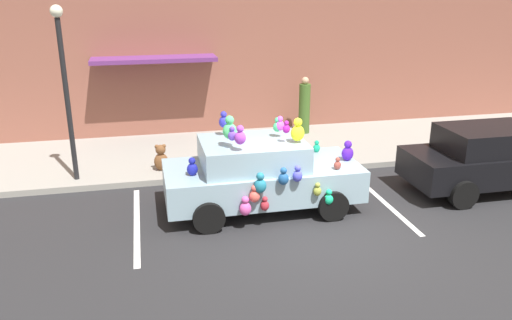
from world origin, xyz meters
TOP-DOWN VIEW (x-y plane):
  - ground_plane at (0.00, 0.00)m, footprint 60.00×60.00m
  - sidewalk at (0.00, 5.00)m, footprint 24.00×4.00m
  - storefront_building at (-0.03, 7.14)m, footprint 24.00×1.25m
  - parking_stripe_front at (1.84, 1.00)m, footprint 0.12×3.60m
  - parking_stripe_rear at (-3.60, 1.00)m, footprint 0.12×3.60m
  - plush_covered_car at (-0.96, 1.19)m, footprint 4.15×2.14m
  - parked_sedan_behind at (4.58, 1.05)m, footprint 4.15×1.87m
  - teddy_bear_on_sidewalk at (-2.96, 3.68)m, footprint 0.36×0.30m
  - street_lamp_post at (-5.00, 3.50)m, footprint 0.28×0.28m
  - pedestrian_near_shopfront at (1.61, 6.18)m, footprint 0.35×0.35m

SIDE VIEW (x-z plane):
  - ground_plane at x=0.00m, z-range 0.00..0.00m
  - parking_stripe_front at x=1.84m, z-range 0.00..0.01m
  - parking_stripe_rear at x=-3.60m, z-range 0.00..0.01m
  - sidewalk at x=0.00m, z-range 0.00..0.15m
  - teddy_bear_on_sidewalk at x=-2.96m, z-range 0.12..0.81m
  - parked_sedan_behind at x=4.58m, z-range 0.02..1.56m
  - plush_covered_car at x=-0.96m, z-range -0.29..1.90m
  - pedestrian_near_shopfront at x=1.61m, z-range 0.09..1.86m
  - street_lamp_post at x=-5.00m, z-range 0.59..4.66m
  - storefront_building at x=-0.03m, z-range -0.01..6.39m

